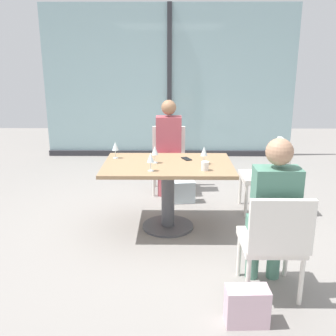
% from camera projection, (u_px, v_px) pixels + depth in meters
% --- Properties ---
extents(ground_plane, '(12.00, 12.00, 0.00)m').
position_uv_depth(ground_plane, '(168.00, 227.00, 4.29)').
color(ground_plane, gray).
extents(window_wall_backdrop, '(4.53, 0.10, 2.70)m').
position_uv_depth(window_wall_backdrop, '(169.00, 90.00, 7.02)').
color(window_wall_backdrop, '#93B7BC').
rests_on(window_wall_backdrop, ground_plane).
extents(dining_table_main, '(1.35, 0.90, 0.73)m').
position_uv_depth(dining_table_main, '(168.00, 179.00, 4.14)').
color(dining_table_main, '#997551').
rests_on(dining_table_main, ground_plane).
extents(chair_near_window, '(0.46, 0.51, 0.87)m').
position_uv_depth(chair_near_window, '(169.00, 155.00, 5.38)').
color(chair_near_window, silver).
rests_on(chair_near_window, ground_plane).
extents(chair_front_right, '(0.46, 0.50, 0.87)m').
position_uv_depth(chair_front_right, '(274.00, 239.00, 2.92)').
color(chair_front_right, silver).
rests_on(chair_front_right, ground_plane).
extents(chair_far_right, '(0.50, 0.46, 0.87)m').
position_uv_depth(chair_far_right, '(269.00, 171.00, 4.63)').
color(chair_far_right, silver).
rests_on(chair_far_right, ground_plane).
extents(person_near_window, '(0.34, 0.39, 1.26)m').
position_uv_depth(person_near_window, '(169.00, 142.00, 5.21)').
color(person_near_window, '#B24C56').
rests_on(person_near_window, ground_plane).
extents(person_front_right, '(0.34, 0.39, 1.26)m').
position_uv_depth(person_front_right, '(273.00, 208.00, 2.97)').
color(person_front_right, '#4C7F6B').
rests_on(person_front_right, ground_plane).
extents(wine_glass_0, '(0.07, 0.07, 0.18)m').
position_uv_depth(wine_glass_0, '(115.00, 147.00, 4.26)').
color(wine_glass_0, silver).
rests_on(wine_glass_0, dining_table_main).
extents(wine_glass_1, '(0.07, 0.07, 0.18)m').
position_uv_depth(wine_glass_1, '(151.00, 158.00, 3.78)').
color(wine_glass_1, silver).
rests_on(wine_glass_1, dining_table_main).
extents(wine_glass_2, '(0.07, 0.07, 0.18)m').
position_uv_depth(wine_glass_2, '(204.00, 152.00, 4.03)').
color(wine_glass_2, silver).
rests_on(wine_glass_2, dining_table_main).
extents(wine_glass_3, '(0.07, 0.07, 0.18)m').
position_uv_depth(wine_glass_3, '(155.00, 151.00, 4.07)').
color(wine_glass_3, silver).
rests_on(wine_glass_3, dining_table_main).
extents(coffee_cup, '(0.08, 0.08, 0.09)m').
position_uv_depth(coffee_cup, '(205.00, 166.00, 3.83)').
color(coffee_cup, white).
rests_on(coffee_cup, dining_table_main).
extents(cell_phone_on_table, '(0.12, 0.16, 0.01)m').
position_uv_depth(cell_phone_on_table, '(187.00, 159.00, 4.25)').
color(cell_phone_on_table, black).
rests_on(cell_phone_on_table, dining_table_main).
extents(handbag_0, '(0.32, 0.20, 0.28)m').
position_uv_depth(handbag_0, '(183.00, 192.00, 4.98)').
color(handbag_0, silver).
rests_on(handbag_0, ground_plane).
extents(handbag_1, '(0.31, 0.17, 0.28)m').
position_uv_depth(handbag_1, '(247.00, 306.00, 2.71)').
color(handbag_1, beige).
rests_on(handbag_1, ground_plane).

